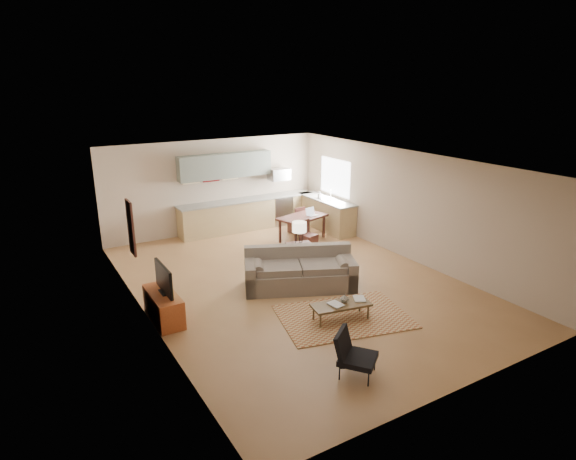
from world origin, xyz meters
TOP-DOWN VIEW (x-y plane):
  - room at (0.00, 0.00)m, footprint 9.00×9.00m
  - kitchen_counter_back at (0.90, 4.18)m, footprint 4.26×0.64m
  - kitchen_counter_right at (2.93, 3.00)m, footprint 0.64×2.26m
  - kitchen_range at (2.00, 4.18)m, footprint 0.62×0.62m
  - kitchen_microwave at (2.00, 4.20)m, footprint 0.62×0.40m
  - upper_cabinets at (0.30, 4.33)m, footprint 2.80×0.34m
  - window_right at (3.23, 3.00)m, footprint 0.02×1.40m
  - wall_art_left at (-3.21, 0.90)m, footprint 0.06×0.42m
  - triptych at (-0.10, 4.47)m, footprint 1.70×0.04m
  - rug at (-0.04, -1.85)m, footprint 2.71×2.17m
  - sofa at (-0.04, -0.27)m, footprint 2.68×1.98m
  - coffee_table at (-0.16, -1.91)m, footprint 1.18×0.64m
  - book_a at (-0.39, -1.91)m, footprint 0.28×0.34m
  - book_b at (0.16, -1.88)m, footprint 0.45×0.47m
  - vase at (-0.06, -1.88)m, footprint 0.18×0.18m
  - armchair at (-1.00, -3.45)m, footprint 0.87×0.87m
  - tv_credenza at (-3.00, -0.20)m, footprint 0.46×1.18m
  - tv at (-2.96, -0.20)m, footprint 0.09×0.91m
  - console_table at (0.45, 0.54)m, footprint 0.66×0.52m
  - table_lamp at (0.45, 0.54)m, footprint 0.36×0.36m
  - dining_table at (1.73, 2.44)m, footprint 1.54×1.14m
  - dining_chair_near at (1.51, 1.75)m, footprint 0.44×0.46m
  - dining_chair_far at (1.96, 3.12)m, footprint 0.43×0.45m
  - laptop at (2.01, 2.35)m, footprint 0.32×0.26m
  - soap_bottle at (2.83, 3.20)m, footprint 0.09×0.10m

SIDE VIEW (x-z plane):
  - rug at x=-0.04m, z-range 0.00..0.02m
  - coffee_table at x=-0.16m, z-range 0.00..0.34m
  - tv_credenza at x=-3.00m, z-range 0.00..0.55m
  - console_table at x=0.45m, z-range 0.00..0.68m
  - book_b at x=0.16m, z-range 0.33..0.35m
  - book_a at x=-0.39m, z-range 0.33..0.36m
  - dining_table at x=1.73m, z-range 0.00..0.69m
  - armchair at x=-1.00m, z-range 0.00..0.71m
  - dining_chair_near at x=1.51m, z-range 0.00..0.77m
  - dining_chair_far at x=1.96m, z-range 0.00..0.79m
  - vase at x=-0.06m, z-range 0.33..0.50m
  - sofa at x=-0.04m, z-range 0.00..0.85m
  - kitchen_range at x=2.00m, z-range 0.00..0.90m
  - kitchen_counter_back at x=0.90m, z-range 0.00..0.92m
  - kitchen_counter_right at x=2.93m, z-range 0.00..0.92m
  - laptop at x=2.01m, z-range 0.69..0.91m
  - tv at x=-2.96m, z-range 0.55..1.09m
  - table_lamp at x=0.45m, z-range 0.68..1.22m
  - soap_bottle at x=2.83m, z-range 0.92..1.11m
  - room at x=0.00m, z-range -3.15..5.85m
  - kitchen_microwave at x=2.00m, z-range 1.38..1.73m
  - window_right at x=3.23m, z-range 1.02..2.08m
  - wall_art_left at x=-3.21m, z-range 1.00..2.10m
  - triptych at x=-0.10m, z-range 1.50..2.00m
  - upper_cabinets at x=0.30m, z-range 1.60..2.30m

